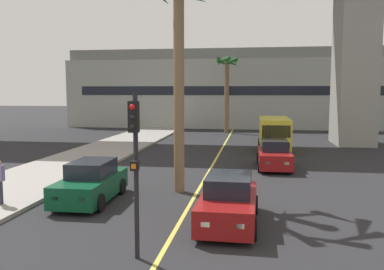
# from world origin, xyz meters

# --- Properties ---
(sidewalk_left) EXTENTS (4.80, 80.00, 0.15)m
(sidewalk_left) POSITION_xyz_m (-8.00, 16.00, 0.07)
(sidewalk_left) COLOR #9E9991
(sidewalk_left) RESTS_ON ground
(lane_stripe_center) EXTENTS (0.14, 56.00, 0.01)m
(lane_stripe_center) POSITION_xyz_m (0.00, 24.00, 0.00)
(lane_stripe_center) COLOR #DBCC4C
(lane_stripe_center) RESTS_ON ground
(pier_building_backdrop) EXTENTS (39.15, 8.04, 8.99)m
(pier_building_backdrop) POSITION_xyz_m (0.00, 48.36, 4.43)
(pier_building_backdrop) COLOR #ADB2A8
(pier_building_backdrop) RESTS_ON ground
(car_queue_front) EXTENTS (1.88, 4.13, 1.56)m
(car_queue_front) POSITION_xyz_m (1.56, 11.46, 0.72)
(car_queue_front) COLOR maroon
(car_queue_front) RESTS_ON ground
(car_queue_second) EXTENTS (1.89, 4.13, 1.56)m
(car_queue_second) POSITION_xyz_m (-3.83, 13.39, 0.72)
(car_queue_second) COLOR #0C4728
(car_queue_second) RESTS_ON ground
(car_queue_third) EXTENTS (1.90, 4.13, 1.56)m
(car_queue_third) POSITION_xyz_m (3.44, 21.43, 0.72)
(car_queue_third) COLOR maroon
(car_queue_third) RESTS_ON ground
(delivery_van) EXTENTS (2.18, 5.26, 2.36)m
(delivery_van) POSITION_xyz_m (3.73, 27.80, 1.29)
(delivery_van) COLOR yellow
(delivery_van) RESTS_ON ground
(traffic_light_median_near) EXTENTS (0.24, 0.37, 4.20)m
(traffic_light_median_near) POSITION_xyz_m (-0.55, 8.32, 2.71)
(traffic_light_median_near) COLOR black
(traffic_light_median_near) RESTS_ON ground
(palm_tree_near_median) EXTENTS (3.62, 3.67, 8.99)m
(palm_tree_near_median) POSITION_xyz_m (-0.75, 15.34, 7.09)
(palm_tree_near_median) COLOR brown
(palm_tree_near_median) RESTS_ON ground
(palm_tree_mid_median) EXTENTS (2.52, 2.65, 7.73)m
(palm_tree_mid_median) POSITION_xyz_m (-0.48, 40.52, 5.62)
(palm_tree_mid_median) COLOR brown
(palm_tree_mid_median) RESTS_ON ground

